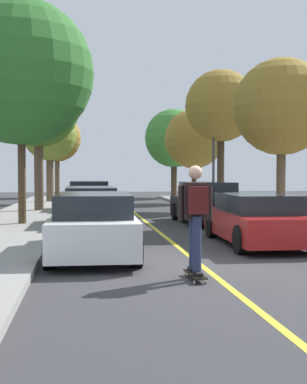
# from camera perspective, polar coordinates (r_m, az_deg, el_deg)

# --- Properties ---
(ground) EXTENTS (80.00, 80.00, 0.00)m
(ground) POSITION_cam_1_polar(r_m,az_deg,el_deg) (9.40, 6.05, -8.69)
(ground) COLOR #353538
(center_line) EXTENTS (0.12, 39.20, 0.01)m
(center_line) POSITION_cam_1_polar(r_m,az_deg,el_deg) (13.27, 1.94, -5.51)
(center_line) COLOR gold
(center_line) RESTS_ON ground
(parked_car_left_nearest) EXTENTS (1.88, 4.08, 1.34)m
(parked_car_left_nearest) POSITION_cam_1_polar(r_m,az_deg,el_deg) (10.84, -6.69, -3.67)
(parked_car_left_nearest) COLOR white
(parked_car_left_nearest) RESTS_ON ground
(parked_car_left_near) EXTENTS (1.86, 4.45, 1.32)m
(parked_car_left_near) POSITION_cam_1_polar(r_m,az_deg,el_deg) (16.68, -7.03, -1.69)
(parked_car_left_near) COLOR #B7B7BC
(parked_car_left_near) RESTS_ON ground
(parked_car_left_far) EXTENTS (1.98, 4.57, 1.41)m
(parked_car_left_far) POSITION_cam_1_polar(r_m,az_deg,el_deg) (23.38, -7.20, -0.52)
(parked_car_left_far) COLOR #38383D
(parked_car_left_far) RESTS_ON ground
(parked_car_right_nearest) EXTENTS (1.97, 4.35, 1.25)m
(parked_car_right_nearest) POSITION_cam_1_polar(r_m,az_deg,el_deg) (12.86, 11.50, -3.02)
(parked_car_right_nearest) COLOR maroon
(parked_car_right_nearest) RESTS_ON ground
(parked_car_right_near) EXTENTS (1.90, 4.26, 1.46)m
(parked_car_right_near) POSITION_cam_1_polar(r_m,az_deg,el_deg) (18.07, 5.84, -1.29)
(parked_car_right_near) COLOR black
(parked_car_right_near) RESTS_ON ground
(street_tree_left_nearest) EXTENTS (4.68, 4.68, 7.20)m
(street_tree_left_nearest) POSITION_cam_1_polar(r_m,az_deg,el_deg) (17.36, -14.58, 12.77)
(street_tree_left_nearest) COLOR #4C3823
(street_tree_left_nearest) RESTS_ON sidewalk_left
(street_tree_left_near) EXTENTS (3.66, 3.66, 6.44)m
(street_tree_left_near) POSITION_cam_1_polar(r_m,az_deg,el_deg) (23.32, -12.74, 9.32)
(street_tree_left_near) COLOR brown
(street_tree_left_near) RESTS_ON sidewalk_left
(street_tree_left_far) EXTENTS (3.10, 3.10, 5.45)m
(street_tree_left_far) POSITION_cam_1_polar(r_m,az_deg,el_deg) (30.40, -11.51, 6.27)
(street_tree_left_far) COLOR brown
(street_tree_left_far) RESTS_ON sidewalk_left
(street_tree_left_farthest) EXTENTS (3.50, 3.50, 5.98)m
(street_tree_left_farthest) POSITION_cam_1_polar(r_m,az_deg,el_deg) (38.30, -10.72, 5.93)
(street_tree_left_farthest) COLOR brown
(street_tree_left_farthest) RESTS_ON sidewalk_left
(street_tree_right_nearest) EXTENTS (3.18, 3.18, 5.39)m
(street_tree_right_nearest) POSITION_cam_1_polar(r_m,az_deg,el_deg) (17.49, 14.10, 9.15)
(street_tree_right_nearest) COLOR brown
(street_tree_right_nearest) RESTS_ON sidewalk_right
(street_tree_right_near) EXTENTS (3.41, 3.41, 6.53)m
(street_tree_right_near) POSITION_cam_1_polar(r_m,az_deg,el_deg) (24.75, 7.54, 9.44)
(street_tree_right_near) COLOR #3D2D1E
(street_tree_right_near) RESTS_ON sidewalk_right
(street_tree_right_far) EXTENTS (3.52, 3.52, 5.43)m
(street_tree_right_far) POSITION_cam_1_polar(r_m,az_deg,el_deg) (30.44, 4.55, 5.93)
(street_tree_right_far) COLOR #3D2D1E
(street_tree_right_far) RESTS_ON sidewalk_right
(street_tree_right_farthest) EXTENTS (4.25, 4.25, 6.31)m
(street_tree_right_farthest) POSITION_cam_1_polar(r_m,az_deg,el_deg) (37.24, 2.30, 6.01)
(street_tree_right_farthest) COLOR #3D2D1E
(street_tree_right_farthest) RESTS_ON sidewalk_right
(streetlamp) EXTENTS (0.36, 0.24, 5.03)m
(streetlamp) POSITION_cam_1_polar(r_m,az_deg,el_deg) (24.09, 6.71, 5.14)
(streetlamp) COLOR #38383D
(streetlamp) RESTS_ON sidewalk_right
(skateboard) EXTENTS (0.24, 0.84, 0.10)m
(skateboard) POSITION_cam_1_polar(r_m,az_deg,el_deg) (8.58, 4.66, -9.14)
(skateboard) COLOR black
(skateboard) RESTS_ON ground
(skateboarder) EXTENTS (0.58, 0.70, 1.78)m
(skateboarder) POSITION_cam_1_polar(r_m,az_deg,el_deg) (8.41, 4.73, -2.24)
(skateboarder) COLOR black
(skateboarder) RESTS_ON skateboard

